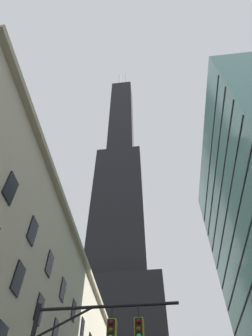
# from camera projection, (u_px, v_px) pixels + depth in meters

# --- Properties ---
(dark_skyscraper) EXTENTS (28.61, 28.61, 221.10)m
(dark_skyscraper) POSITION_uv_depth(u_px,v_px,m) (119.00, 244.00, 105.17)
(dark_skyscraper) COLOR black
(dark_skyscraper) RESTS_ON ground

